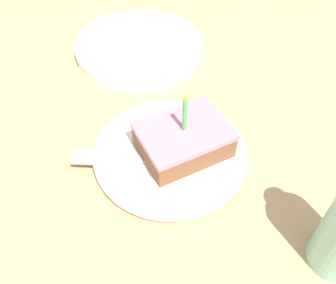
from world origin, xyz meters
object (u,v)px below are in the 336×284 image
object	(u,v)px
plate	(168,155)
side_plate	(139,46)
cake_slice	(184,139)
fork	(124,159)

from	to	relation	value
plate	side_plate	bearing A→B (deg)	-15.06
plate	cake_slice	distance (m)	0.04
cake_slice	side_plate	bearing A→B (deg)	-10.33
plate	fork	world-z (taller)	fork
plate	fork	xyz separation A→B (m)	(0.02, 0.06, 0.01)
plate	side_plate	distance (m)	0.28
cake_slice	side_plate	xyz separation A→B (m)	(0.28, -0.05, -0.03)
plate	fork	distance (m)	0.07
plate	side_plate	world-z (taller)	side_plate
fork	cake_slice	bearing A→B (deg)	-104.09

